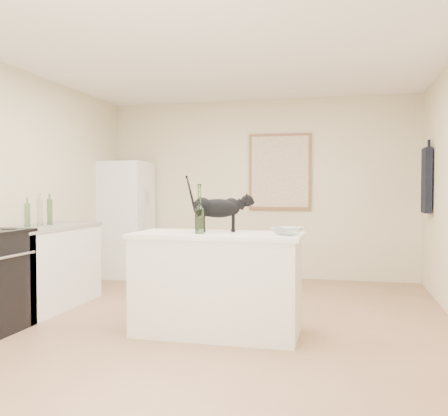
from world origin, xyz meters
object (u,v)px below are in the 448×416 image
black_cat (217,211)px  glass_bowl (287,231)px  fridge (125,219)px  wine_bottle (199,212)px

black_cat → glass_bowl: black_cat is taller
glass_bowl → fridge: bearing=135.6°
black_cat → glass_bowl: size_ratio=2.01×
black_cat → glass_bowl: (0.66, -0.21, -0.16)m
black_cat → wine_bottle: bearing=-127.3°
black_cat → wine_bottle: (-0.10, -0.24, -0.00)m
fridge → black_cat: bearing=-50.1°
wine_bottle → glass_bowl: bearing=1.7°
fridge → glass_bowl: bearing=-44.4°
fridge → wine_bottle: size_ratio=4.47×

